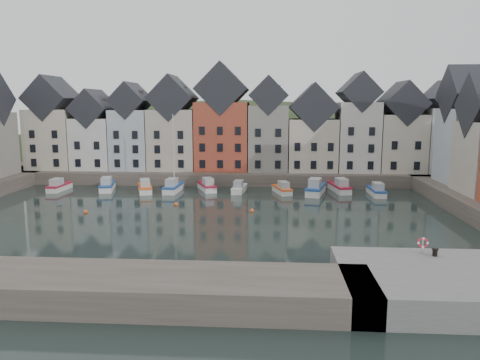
# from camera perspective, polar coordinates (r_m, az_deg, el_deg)

# --- Properties ---
(ground) EXTENTS (260.00, 260.00, 0.00)m
(ground) POSITION_cam_1_polar(r_m,az_deg,el_deg) (53.01, -5.29, -5.01)
(ground) COLOR black
(ground) RESTS_ON ground
(far_quay) EXTENTS (90.00, 16.00, 2.00)m
(far_quay) POSITION_cam_1_polar(r_m,az_deg,el_deg) (82.02, -2.01, 0.82)
(far_quay) COLOR #4A4039
(far_quay) RESTS_ON ground
(near_quay) EXTENTS (18.00, 10.00, 2.00)m
(near_quay) POSITION_cam_1_polar(r_m,az_deg,el_deg) (35.75, 26.73, -11.45)
(near_quay) COLOR #60605E
(near_quay) RESTS_ON ground
(hillside) EXTENTS (153.60, 70.40, 64.00)m
(hillside) POSITION_cam_1_polar(r_m,az_deg,el_deg) (111.43, -0.59, -6.88)
(hillside) COLOR #213219
(hillside) RESTS_ON ground
(far_terrace) EXTENTS (72.37, 8.16, 17.78)m
(far_terrace) POSITION_cam_1_polar(r_m,az_deg,el_deg) (78.99, 0.14, 6.25)
(far_terrace) COLOR beige
(far_terrace) RESTS_ON far_quay
(mooring_buoys) EXTENTS (20.50, 5.50, 0.50)m
(mooring_buoys) POSITION_cam_1_polar(r_m,az_deg,el_deg) (58.80, -8.33, -3.49)
(mooring_buoys) COLOR #EC561B
(mooring_buoys) RESTS_ON ground
(boat_a) EXTENTS (1.87, 5.61, 2.14)m
(boat_a) POSITION_cam_1_polar(r_m,az_deg,el_deg) (76.16, -21.21, -0.74)
(boat_a) COLOR silver
(boat_a) RESTS_ON ground
(boat_b) EXTENTS (3.26, 6.43, 2.36)m
(boat_b) POSITION_cam_1_polar(r_m,az_deg,el_deg) (74.01, -15.89, -0.68)
(boat_b) COLOR silver
(boat_b) RESTS_ON ground
(boat_c) EXTENTS (3.62, 6.25, 2.29)m
(boat_c) POSITION_cam_1_polar(r_m,az_deg,el_deg) (71.21, -11.52, -0.91)
(boat_c) COLOR silver
(boat_c) RESTS_ON ground
(boat_d) EXTENTS (2.24, 6.22, 11.70)m
(boat_d) POSITION_cam_1_polar(r_m,az_deg,el_deg) (70.64, -8.16, -0.84)
(boat_d) COLOR silver
(boat_d) RESTS_ON ground
(boat_e) EXTENTS (3.79, 6.10, 2.24)m
(boat_e) POSITION_cam_1_polar(r_m,az_deg,el_deg) (71.31, -4.04, -0.74)
(boat_e) COLOR silver
(boat_e) RESTS_ON ground
(boat_f) EXTENTS (2.17, 5.47, 2.05)m
(boat_f) POSITION_cam_1_polar(r_m,az_deg,el_deg) (69.61, -0.11, -1.02)
(boat_f) COLOR silver
(boat_f) RESTS_ON ground
(boat_g) EXTENTS (3.09, 5.59, 2.05)m
(boat_g) POSITION_cam_1_polar(r_m,az_deg,el_deg) (69.08, 5.18, -1.13)
(boat_g) COLOR silver
(boat_g) RESTS_ON ground
(boat_h) EXTENTS (3.72, 7.26, 2.67)m
(boat_h) POSITION_cam_1_polar(r_m,az_deg,el_deg) (69.09, 9.19, -1.06)
(boat_h) COLOR silver
(boat_h) RESTS_ON ground
(boat_i) EXTENTS (2.93, 6.48, 2.40)m
(boat_i) POSITION_cam_1_polar(r_m,az_deg,el_deg) (71.50, 12.07, -0.86)
(boat_i) COLOR silver
(boat_i) RESTS_ON ground
(boat_j) EXTENTS (1.92, 5.66, 2.15)m
(boat_j) POSITION_cam_1_polar(r_m,az_deg,el_deg) (70.07, 16.30, -1.30)
(boat_j) COLOR silver
(boat_j) RESTS_ON ground
(mooring_bollard) EXTENTS (0.48, 0.48, 0.56)m
(mooring_bollard) POSITION_cam_1_polar(r_m,az_deg,el_deg) (37.52, 22.68, -8.09)
(mooring_bollard) COLOR black
(mooring_bollard) RESTS_ON near_quay
(life_ring_post) EXTENTS (0.80, 0.17, 1.30)m
(life_ring_post) POSITION_cam_1_polar(r_m,az_deg,el_deg) (37.40, 21.39, -7.18)
(life_ring_post) COLOR gray
(life_ring_post) RESTS_ON near_quay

